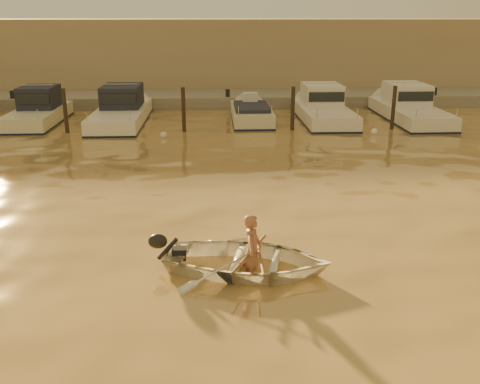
{
  "coord_description": "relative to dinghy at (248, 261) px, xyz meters",
  "views": [
    {
      "loc": [
        1.08,
        -10.49,
        5.15
      ],
      "look_at": [
        1.78,
        2.62,
        0.75
      ],
      "focal_mm": 40.0,
      "sensor_mm": 36.0,
      "label": 1
    }
  ],
  "objects": [
    {
      "name": "dinghy",
      "position": [
        0.0,
        0.0,
        0.0
      ],
      "size": [
        3.93,
        3.18,
        0.72
      ],
      "primitive_type": "imported",
      "rotation": [
        0.0,
        0.0,
        1.35
      ],
      "color": "silver",
      "rests_on": "ground_plane"
    },
    {
      "name": "moored_boat_5",
      "position": [
        9.33,
        16.38,
        0.39
      ],
      "size": [
        2.3,
        7.7,
        1.75
      ],
      "primitive_type": null,
      "color": "silver",
      "rests_on": "ground_plane"
    },
    {
      "name": "quay",
      "position": [
        -1.78,
        21.88,
        -0.09
      ],
      "size": [
        52.0,
        4.0,
        1.0
      ],
      "primitive_type": "cube",
      "color": "gray",
      "rests_on": "ground_plane"
    },
    {
      "name": "moored_boat_3",
      "position": [
        1.28,
        16.38,
        -0.01
      ],
      "size": [
        1.89,
        5.54,
        0.95
      ],
      "primitive_type": null,
      "color": "beige",
      "rests_on": "ground_plane"
    },
    {
      "name": "piling_4",
      "position": [
        7.72,
        14.18,
        0.66
      ],
      "size": [
        0.18,
        0.18,
        2.2
      ],
      "primitive_type": "cylinder",
      "color": "#2D2319",
      "rests_on": "ground_plane"
    },
    {
      "name": "outboard_motor",
      "position": [
        -1.46,
        0.33,
        0.04
      ],
      "size": [
        0.97,
        0.59,
        0.7
      ],
      "primitive_type": null,
      "rotation": [
        0.0,
        0.0,
        -0.22
      ],
      "color": "black",
      "rests_on": "dinghy"
    },
    {
      "name": "oar_starboard",
      "position": [
        0.05,
        -0.01,
        0.18
      ],
      "size": [
        0.86,
        1.96,
        0.13
      ],
      "primitive_type": "cylinder",
      "rotation": [
        1.54,
        0.0,
        -0.39
      ],
      "color": "brown",
      "rests_on": "dinghy"
    },
    {
      "name": "fender_e",
      "position": [
        6.58,
        13.13,
        -0.14
      ],
      "size": [
        0.3,
        0.3,
        0.3
      ],
      "primitive_type": "sphere",
      "color": "white",
      "rests_on": "ground_plane"
    },
    {
      "name": "moored_boat_1",
      "position": [
        -9.22,
        16.38,
        0.39
      ],
      "size": [
        2.09,
        6.27,
        1.75
      ],
      "primitive_type": null,
      "color": "beige",
      "rests_on": "ground_plane"
    },
    {
      "name": "moored_boat_2",
      "position": [
        -5.17,
        16.38,
        0.39
      ],
      "size": [
        2.31,
        7.73,
        1.75
      ],
      "primitive_type": null,
      "color": "white",
      "rests_on": "ground_plane"
    },
    {
      "name": "piling_2",
      "position": [
        -1.98,
        14.18,
        0.66
      ],
      "size": [
        0.18,
        0.18,
        2.2
      ],
      "primitive_type": "cylinder",
      "color": "#2D2319",
      "rests_on": "ground_plane"
    },
    {
      "name": "piling_1",
      "position": [
        -7.28,
        14.18,
        0.66
      ],
      "size": [
        0.18,
        0.18,
        2.2
      ],
      "primitive_type": "cylinder",
      "color": "#2D2319",
      "rests_on": "ground_plane"
    },
    {
      "name": "oar_port",
      "position": [
        0.24,
        -0.05,
        0.18
      ],
      "size": [
        0.08,
        2.1,
        0.13
      ],
      "primitive_type": "cylinder",
      "rotation": [
        1.54,
        0.0,
        -0.01
      ],
      "color": "brown",
      "rests_on": "dinghy"
    },
    {
      "name": "moored_boat_4",
      "position": [
        4.92,
        16.38,
        0.39
      ],
      "size": [
        2.31,
        7.09,
        1.75
      ],
      "primitive_type": null,
      "color": "white",
      "rests_on": "ground_plane"
    },
    {
      "name": "fender_b",
      "position": [
        -8.55,
        14.05,
        -0.14
      ],
      "size": [
        0.3,
        0.3,
        0.3
      ],
      "primitive_type": "sphere",
      "color": "#CE4318",
      "rests_on": "ground_plane"
    },
    {
      "name": "person",
      "position": [
        0.1,
        -0.02,
        0.24
      ],
      "size": [
        0.49,
        0.64,
        1.56
      ],
      "primitive_type": "imported",
      "rotation": [
        0.0,
        0.0,
        1.35
      ],
      "color": "#9E634F",
      "rests_on": "dinghy"
    },
    {
      "name": "fender_c",
      "position": [
        -2.81,
        12.92,
        -0.14
      ],
      "size": [
        0.3,
        0.3,
        0.3
      ],
      "primitive_type": "sphere",
      "color": "silver",
      "rests_on": "ground_plane"
    },
    {
      "name": "ground_plane",
      "position": [
        -1.78,
        0.38,
        -0.24
      ],
      "size": [
        160.0,
        160.0,
        0.0
      ],
      "primitive_type": "plane",
      "color": "olive",
      "rests_on": "ground"
    },
    {
      "name": "waterfront_building",
      "position": [
        -1.78,
        27.38,
        2.16
      ],
      "size": [
        46.0,
        7.0,
        4.8
      ],
      "primitive_type": "cube",
      "color": "#9E8466",
      "rests_on": "quay"
    },
    {
      "name": "fender_d",
      "position": [
        1.68,
        14.53,
        -0.14
      ],
      "size": [
        0.3,
        0.3,
        0.3
      ],
      "primitive_type": "sphere",
      "color": "orange",
      "rests_on": "ground_plane"
    },
    {
      "name": "piling_3",
      "position": [
        3.02,
        14.18,
        0.66
      ],
      "size": [
        0.18,
        0.18,
        2.2
      ],
      "primitive_type": "cylinder",
      "color": "#2D2319",
      "rests_on": "ground_plane"
    }
  ]
}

